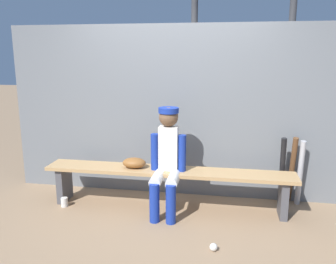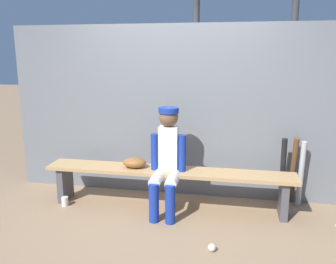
% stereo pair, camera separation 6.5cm
% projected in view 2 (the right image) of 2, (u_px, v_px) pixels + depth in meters
% --- Properties ---
extents(ground_plane, '(30.00, 30.00, 0.00)m').
position_uv_depth(ground_plane, '(168.00, 208.00, 4.21)').
color(ground_plane, '#937556').
extents(chainlink_fence, '(4.29, 0.03, 2.16)m').
position_uv_depth(chainlink_fence, '(175.00, 112.00, 4.43)').
color(chainlink_fence, slate).
rests_on(chainlink_fence, ground_plane).
extents(dugout_bench, '(2.92, 0.36, 0.48)m').
position_uv_depth(dugout_bench, '(168.00, 177.00, 4.13)').
color(dugout_bench, tan).
rests_on(dugout_bench, ground_plane).
extents(player_seated, '(0.41, 0.55, 1.21)m').
position_uv_depth(player_seated, '(167.00, 157.00, 3.96)').
color(player_seated, silver).
rests_on(player_seated, ground_plane).
extents(baseball_glove, '(0.28, 0.20, 0.12)m').
position_uv_depth(baseball_glove, '(134.00, 163.00, 4.17)').
color(baseball_glove, brown).
rests_on(baseball_glove, dugout_bench).
extents(bat_aluminum_black, '(0.10, 0.19, 0.86)m').
position_uv_depth(bat_aluminum_black, '(283.00, 172.00, 4.16)').
color(bat_aluminum_black, black).
rests_on(bat_aluminum_black, ground_plane).
extents(bat_wood_dark, '(0.08, 0.22, 0.85)m').
position_uv_depth(bat_wood_dark, '(293.00, 171.00, 4.23)').
color(bat_wood_dark, brown).
rests_on(bat_wood_dark, ground_plane).
extents(bat_aluminum_silver, '(0.07, 0.14, 0.81)m').
position_uv_depth(bat_aluminum_silver, '(301.00, 174.00, 4.17)').
color(bat_aluminum_silver, '#B7B7BC').
rests_on(bat_aluminum_silver, ground_plane).
extents(baseball, '(0.07, 0.07, 0.07)m').
position_uv_depth(baseball, '(212.00, 247.00, 3.28)').
color(baseball, white).
rests_on(baseball, ground_plane).
extents(cup_on_ground, '(0.08, 0.08, 0.11)m').
position_uv_depth(cup_on_ground, '(65.00, 201.00, 4.25)').
color(cup_on_ground, silver).
rests_on(cup_on_ground, ground_plane).
extents(cup_on_bench, '(0.08, 0.08, 0.11)m').
position_uv_depth(cup_on_bench, '(164.00, 165.00, 4.10)').
color(cup_on_bench, silver).
rests_on(cup_on_bench, dugout_bench).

